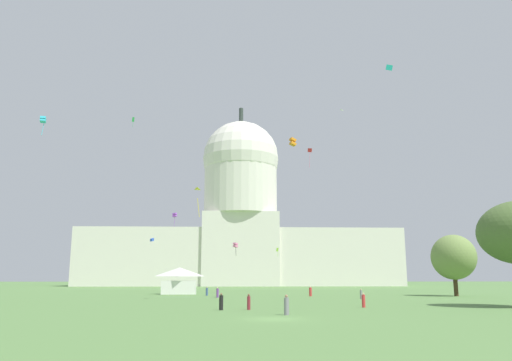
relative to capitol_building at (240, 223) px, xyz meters
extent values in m
plane|color=#567F42|center=(0.53, -160.64, -25.32)|extent=(800.00, 800.00, 0.00)
cube|color=silver|center=(-31.89, 0.00, -14.11)|extent=(63.79, 22.92, 22.41)
cube|color=silver|center=(31.89, 0.00, -14.11)|extent=(63.79, 22.92, 22.41)
cube|color=silver|center=(0.00, 0.00, -11.06)|extent=(29.80, 25.21, 28.51)
cylinder|color=silver|center=(0.00, 0.00, 15.03)|extent=(29.97, 29.97, 23.68)
sphere|color=silver|center=(0.00, 0.00, 26.87)|extent=(31.52, 31.52, 31.52)
cylinder|color=#2D3833|center=(0.00, 0.00, 45.85)|extent=(1.80, 1.80, 6.44)
cube|color=white|center=(-13.56, -99.61, -24.01)|extent=(6.98, 5.41, 2.63)
pyramid|color=white|center=(-13.56, -99.61, -20.97)|extent=(7.33, 5.69, 1.73)
cylinder|color=#42301E|center=(36.60, -113.24, -23.10)|extent=(0.74, 0.74, 4.44)
ellipsoid|color=olive|center=(36.60, -113.24, -18.48)|extent=(10.03, 10.42, 7.98)
cylinder|color=#703D93|center=(-5.36, -117.14, -24.60)|extent=(0.56, 0.56, 1.44)
sphere|color=beige|center=(-5.36, -117.14, -23.77)|extent=(0.30, 0.30, 0.21)
cylinder|color=gray|center=(1.86, -156.47, -24.57)|extent=(0.55, 0.55, 1.49)
sphere|color=#A37556|center=(1.86, -156.47, -23.70)|extent=(0.32, 0.32, 0.25)
cylinder|color=maroon|center=(-1.20, -149.14, -24.65)|extent=(0.46, 0.46, 1.34)
sphere|color=brown|center=(-1.20, -149.14, -23.85)|extent=(0.34, 0.34, 0.25)
cylinder|color=red|center=(10.85, -112.12, -24.58)|extent=(0.57, 0.57, 1.49)
sphere|color=beige|center=(10.85, -112.12, -23.72)|extent=(0.27, 0.27, 0.23)
cylinder|color=red|center=(11.49, -145.70, -24.65)|extent=(0.52, 0.52, 1.35)
sphere|color=beige|center=(11.49, -145.70, -23.86)|extent=(0.31, 0.31, 0.22)
cylinder|color=gray|center=(16.88, -123.79, -24.65)|extent=(0.43, 0.43, 1.33)
sphere|color=beige|center=(16.88, -123.79, -23.89)|extent=(0.27, 0.27, 0.20)
cylinder|color=#3D5684|center=(-7.58, -108.02, -24.63)|extent=(0.49, 0.49, 1.38)
sphere|color=tan|center=(-7.58, -108.02, -23.83)|extent=(0.27, 0.27, 0.23)
cylinder|color=black|center=(-3.99, -149.51, -24.60)|extent=(0.51, 0.51, 1.44)
sphere|color=brown|center=(-3.99, -149.51, -23.76)|extent=(0.28, 0.28, 0.22)
cube|color=blue|center=(-29.69, -36.00, -10.02)|extent=(1.38, 1.39, 0.69)
cube|color=blue|center=(-29.69, -36.00, -9.55)|extent=(1.38, 1.39, 0.69)
cube|color=#8CD133|center=(10.23, -54.00, -13.92)|extent=(0.76, 0.23, 1.13)
cylinder|color=#8CD133|center=(10.40, -54.00, -15.19)|extent=(0.24, 0.21, 1.51)
cube|color=orange|center=(6.22, -127.45, -1.82)|extent=(1.16, 1.11, 0.66)
cube|color=orange|center=(6.22, -127.45, -1.19)|extent=(1.16, 1.11, 0.66)
cube|color=green|center=(-31.55, -65.50, 22.01)|extent=(0.78, 0.44, 1.36)
cylinder|color=green|center=(-31.59, -65.50, 20.52)|extent=(0.12, 0.14, 1.65)
cube|color=#33BCDB|center=(-32.90, -125.10, 2.09)|extent=(0.99, 1.04, 0.54)
cube|color=#33BCDB|center=(-32.90, -125.10, 2.50)|extent=(0.99, 1.04, 0.54)
cylinder|color=#33BCDB|center=(-32.81, -125.10, 0.80)|extent=(0.19, 0.37, 2.18)
pyramid|color=white|center=(25.72, -74.84, 22.11)|extent=(1.36, 1.46, 0.32)
cube|color=purple|center=(-21.06, -48.12, -3.34)|extent=(1.44, 1.40, 0.70)
cube|color=purple|center=(-21.06, -48.12, -2.71)|extent=(1.44, 1.40, 0.70)
cylinder|color=purple|center=(-21.07, -48.12, -5.19)|extent=(0.26, 0.34, 3.21)
cube|color=teal|center=(23.52, -123.04, 13.11)|extent=(1.23, 0.27, 1.12)
cube|color=pink|center=(-2.35, -91.98, -15.34)|extent=(1.21, 1.20, 0.54)
cube|color=pink|center=(-2.35, -91.98, -14.82)|extent=(1.21, 1.20, 0.54)
cylinder|color=black|center=(-2.26, -91.98, -16.47)|extent=(0.16, 0.20, 1.88)
pyramid|color=yellow|center=(-7.68, -128.45, -9.82)|extent=(1.29, 1.96, 0.38)
cylinder|color=yellow|center=(-8.00, -128.56, -12.00)|extent=(0.41, 0.12, 2.81)
cube|color=red|center=(12.80, -102.73, 3.74)|extent=(0.81, 0.79, 0.95)
cylinder|color=pink|center=(12.74, -102.73, 1.71)|extent=(0.21, 0.20, 3.26)
camera|label=1|loc=(-2.82, -200.50, -22.14)|focal=34.54mm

